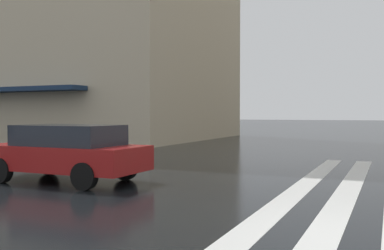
# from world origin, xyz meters

# --- Properties ---
(ground_plane) EXTENTS (220.00, 220.00, 0.00)m
(ground_plane) POSITION_xyz_m (0.00, 0.00, 0.00)
(ground_plane) COLOR black
(car_red) EXTENTS (1.85, 4.10, 1.41)m
(car_red) POSITION_xyz_m (2.50, 7.08, 0.76)
(car_red) COLOR maroon
(car_red) RESTS_ON ground_plane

